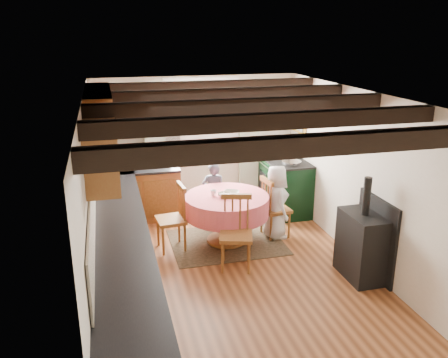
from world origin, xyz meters
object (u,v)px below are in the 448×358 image
object	(u,v)px
cup	(213,193)
child_far	(214,193)
aga_range	(285,186)
child_right	(276,202)
dining_table	(227,220)
cast_iron_stove	(363,229)
chair_left	(171,218)
chair_near	(236,233)
chair_right	(276,207)

from	to	relation	value
cup	child_far	bearing A→B (deg)	76.71
aga_range	child_right	world-z (taller)	child_right
dining_table	aga_range	world-z (taller)	aga_range
aga_range	cast_iron_stove	world-z (taller)	cast_iron_stove
chair_left	child_right	xyz separation A→B (m)	(1.65, 0.00, 0.09)
chair_near	chair_right	distance (m)	1.24
child_right	cup	size ratio (longest dim) A/B	12.98
cast_iron_stove	cup	bearing A→B (deg)	137.31
chair_near	aga_range	distance (m)	2.28
cast_iron_stove	cup	size ratio (longest dim) A/B	15.38
chair_left	aga_range	bearing A→B (deg)	108.71
dining_table	chair_right	distance (m)	0.83
dining_table	chair_right	bearing A→B (deg)	4.47
chair_near	cast_iron_stove	distance (m)	1.68
cup	dining_table	bearing A→B (deg)	-19.83
chair_right	dining_table	bearing A→B (deg)	87.68
dining_table	chair_left	xyz separation A→B (m)	(-0.85, 0.01, 0.12)
chair_right	child_far	xyz separation A→B (m)	(-0.83, 0.75, 0.05)
chair_left	chair_near	bearing A→B (deg)	38.56
dining_table	cup	world-z (taller)	cup
dining_table	child_right	distance (m)	0.83
chair_right	child_right	size ratio (longest dim) A/B	0.83
chair_left	cast_iron_stove	bearing A→B (deg)	52.43
chair_right	aga_range	world-z (taller)	aga_range
chair_left	dining_table	bearing A→B (deg)	83.91
child_right	chair_right	bearing A→B (deg)	-23.54
aga_range	cup	xyz separation A→B (m)	(-1.53, -0.92, 0.32)
dining_table	chair_right	size ratio (longest dim) A/B	1.31
child_right	child_far	bearing A→B (deg)	43.34
child_right	cup	world-z (taller)	child_right
dining_table	aga_range	distance (m)	1.67
cast_iron_stove	chair_near	bearing A→B (deg)	156.98
child_far	chair_right	bearing A→B (deg)	150.68
dining_table	child_far	xyz separation A→B (m)	(-0.01, 0.81, 0.15)
chair_near	cast_iron_stove	bearing A→B (deg)	-6.46
cup	cast_iron_stove	bearing A→B (deg)	-42.69
dining_table	chair_left	bearing A→B (deg)	179.19
chair_right	chair_left	bearing A→B (deg)	84.99
chair_right	cup	world-z (taller)	chair_right
cast_iron_stove	cup	xyz separation A→B (m)	(-1.64, 1.51, 0.11)
child_right	cup	distance (m)	1.01
chair_near	child_far	xyz separation A→B (m)	(0.07, 1.61, 0.02)
chair_right	aga_range	size ratio (longest dim) A/B	0.91
child_far	cup	bearing A→B (deg)	89.52
dining_table	cast_iron_stove	size ratio (longest dim) A/B	0.92
chair_right	cast_iron_stove	distance (m)	1.65
chair_left	aga_range	xyz separation A→B (m)	(2.20, 0.98, -0.01)
aga_range	chair_left	bearing A→B (deg)	-156.00
chair_right	cast_iron_stove	world-z (taller)	cast_iron_stove
chair_near	cast_iron_stove	size ratio (longest dim) A/B	0.74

